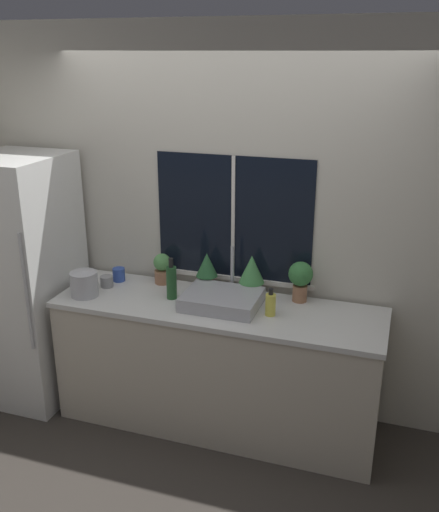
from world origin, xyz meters
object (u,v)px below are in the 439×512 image
(potted_plant_far_left, at_px, (162,268))
(potted_plant_center_left, at_px, (207,268))
(bottle_tall, at_px, (171,282))
(kettle, at_px, (84,283))
(soap_bottle, at_px, (271,304))
(refrigerator, at_px, (26,280))
(mug_grey, at_px, (107,281))
(potted_plant_far_right, at_px, (300,278))
(sink, at_px, (222,299))
(potted_plant_center_right, at_px, (252,272))
(mug_blue, at_px, (119,275))

(potted_plant_far_left, xyz_separation_m, potted_plant_center_left, (0.34, -0.00, 0.04))
(potted_plant_far_left, relative_size, bottle_tall, 0.77)
(kettle, bearing_deg, soap_bottle, 4.68)
(potted_plant_far_left, distance_m, bottle_tall, 0.29)
(refrigerator, relative_size, mug_grey, 20.15)
(potted_plant_center_left, distance_m, mug_grey, 0.73)
(refrigerator, bearing_deg, potted_plant_far_right, 8.43)
(refrigerator, relative_size, potted_plant_center_left, 6.86)
(sink, distance_m, potted_plant_far_right, 0.54)
(potted_plant_far_left, bearing_deg, kettle, -137.56)
(potted_plant_far_right, height_order, mug_grey, potted_plant_far_right)
(refrigerator, bearing_deg, potted_plant_center_right, 10.13)
(potted_plant_far_left, distance_m, potted_plant_center_left, 0.34)
(bottle_tall, relative_size, mug_grey, 3.19)
(mug_blue, bearing_deg, mug_grey, -103.50)
(sink, relative_size, potted_plant_center_left, 1.86)
(potted_plant_far_right, relative_size, kettle, 1.46)
(potted_plant_far_left, bearing_deg, potted_plant_center_left, -0.00)
(soap_bottle, relative_size, bottle_tall, 0.63)
(refrigerator, relative_size, sink, 3.69)
(potted_plant_far_right, bearing_deg, bottle_tall, -164.54)
(refrigerator, height_order, bottle_tall, refrigerator)
(potted_plant_far_right, height_order, mug_blue, potted_plant_far_right)
(potted_plant_far_left, xyz_separation_m, bottle_tall, (0.17, -0.23, 0.01))
(mug_grey, xyz_separation_m, kettle, (-0.07, -0.19, 0.05))
(refrigerator, xyz_separation_m, potted_plant_center_right, (1.63, 0.29, 0.16))
(soap_bottle, distance_m, bottle_tall, 0.70)
(sink, height_order, potted_plant_far_left, sink)
(sink, xyz_separation_m, potted_plant_far_left, (-0.53, 0.24, 0.07))
(potted_plant_center_left, distance_m, mug_blue, 0.67)
(potted_plant_center_right, height_order, kettle, potted_plant_center_right)
(potted_plant_far_left, relative_size, soap_bottle, 1.22)
(potted_plant_center_right, bearing_deg, sink, -119.46)
(potted_plant_far_right, bearing_deg, potted_plant_center_left, 180.00)
(potted_plant_center_right, relative_size, mug_grey, 3.15)
(sink, height_order, soap_bottle, sink)
(mug_grey, bearing_deg, mug_blue, 76.50)
(mug_blue, bearing_deg, potted_plant_center_right, 3.74)
(potted_plant_center_left, height_order, kettle, potted_plant_center_left)
(soap_bottle, bearing_deg, potted_plant_far_left, 162.43)
(potted_plant_far_right, distance_m, mug_grey, 1.37)
(refrigerator, distance_m, sink, 1.50)
(potted_plant_center_right, distance_m, potted_plant_far_right, 0.34)
(mug_grey, relative_size, mug_blue, 0.94)
(potted_plant_center_left, relative_size, soap_bottle, 1.46)
(sink, relative_size, soap_bottle, 2.71)
(potted_plant_far_right, distance_m, bottle_tall, 0.87)
(potted_plant_center_right, height_order, mug_blue, potted_plant_center_right)
(sink, relative_size, potted_plant_far_left, 2.23)
(sink, xyz_separation_m, soap_bottle, (0.34, -0.04, 0.03))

